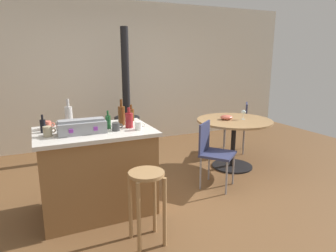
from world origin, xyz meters
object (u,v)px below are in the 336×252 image
at_px(wood_stove, 127,124).
at_px(bottle_3, 131,114).
at_px(dining_table, 234,131).
at_px(bottle_1, 108,122).
at_px(wooden_stool, 147,192).
at_px(cup_4, 116,127).
at_px(folding_chair_near, 239,123).
at_px(folding_chair_far, 213,150).
at_px(bottle_5, 122,115).
at_px(serving_bowl, 226,117).
at_px(kitchen_island, 97,170).
at_px(cup_0, 47,125).
at_px(bottle_2, 43,126).
at_px(wine_glass, 243,112).
at_px(toolbox, 82,127).
at_px(bottle_0, 129,120).
at_px(cup_3, 48,131).
at_px(bottle_4, 69,116).
at_px(cup_1, 139,126).
at_px(cup_2, 95,121).

height_order(wood_stove, bottle_3, wood_stove).
xyz_separation_m(dining_table, bottle_1, (-2.02, -0.46, 0.42)).
height_order(wooden_stool, cup_4, cup_4).
height_order(dining_table, folding_chair_near, folding_chair_near).
bearing_deg(cup_4, folding_chair_far, 6.07).
bearing_deg(wooden_stool, bottle_5, 87.56).
relative_size(folding_chair_near, serving_bowl, 4.90).
relative_size(kitchen_island, cup_0, 10.07).
bearing_deg(bottle_2, serving_bowl, 9.34).
bearing_deg(wine_glass, toolbox, -167.77).
bearing_deg(dining_table, cup_4, -163.19).
distance_m(bottle_0, cup_4, 0.19).
height_order(bottle_2, bottle_5, bottle_5).
distance_m(wood_stove, cup_3, 2.39).
distance_m(wooden_stool, wine_glass, 2.38).
distance_m(cup_0, serving_bowl, 2.54).
relative_size(wood_stove, cup_3, 18.06).
xyz_separation_m(folding_chair_near, toolbox, (-2.87, -1.17, 0.46)).
height_order(bottle_4, serving_bowl, bottle_4).
xyz_separation_m(cup_1, serving_bowl, (1.63, 0.71, -0.18)).
distance_m(dining_table, cup_1, 1.90).
xyz_separation_m(bottle_2, cup_0, (0.05, 0.12, -0.03)).
relative_size(bottle_5, cup_3, 2.46).
relative_size(toolbox, cup_4, 4.06).
height_order(wooden_stool, folding_chair_far, folding_chair_far).
distance_m(folding_chair_near, cup_3, 3.42).
distance_m(folding_chair_far, cup_0, 2.02).
xyz_separation_m(cup_1, cup_3, (-0.89, 0.11, 0.01)).
height_order(cup_2, wine_glass, cup_2).
xyz_separation_m(cup_0, cup_1, (0.88, -0.41, -0.00)).
bearing_deg(bottle_0, cup_1, -66.17).
bearing_deg(cup_2, wine_glass, 5.09).
xyz_separation_m(wooden_stool, folding_chair_far, (1.21, 0.80, 0.01)).
relative_size(toolbox, bottle_0, 2.11).
relative_size(bottle_0, cup_1, 2.00).
bearing_deg(bottle_2, cup_0, 68.54).
relative_size(folding_chair_near, bottle_3, 4.50).
height_order(folding_chair_far, cup_2, cup_2).
distance_m(bottle_1, bottle_2, 0.65).
height_order(cup_1, wine_glass, cup_1).
distance_m(bottle_5, cup_1, 0.32).
xyz_separation_m(bottle_0, wine_glass, (1.94, 0.48, -0.15)).
xyz_separation_m(kitchen_island, wood_stove, (0.90, 1.83, 0.05)).
relative_size(bottle_4, cup_2, 2.57).
distance_m(bottle_0, serving_bowl, 1.80).
xyz_separation_m(bottle_1, bottle_4, (-0.37, 0.28, 0.04)).
xyz_separation_m(cup_0, wine_glass, (2.75, 0.21, -0.11)).
height_order(bottle_1, bottle_4, bottle_4).
height_order(folding_chair_near, folding_chair_far, folding_chair_near).
distance_m(bottle_1, wine_glass, 2.20).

